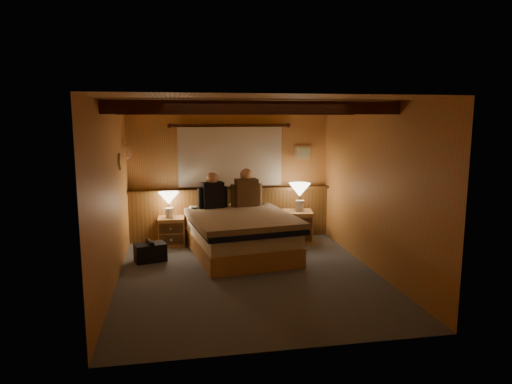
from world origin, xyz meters
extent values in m
plane|color=#4D535C|center=(0.00, 0.00, 0.00)|extent=(4.20, 4.20, 0.00)
plane|color=#DBAF52|center=(0.00, 0.00, 2.40)|extent=(4.20, 4.20, 0.00)
plane|color=#D4894C|center=(0.00, 2.10, 1.20)|extent=(3.60, 0.00, 3.60)
plane|color=#D4894C|center=(-1.80, 0.00, 1.20)|extent=(0.00, 4.20, 4.20)
plane|color=#D4894C|center=(1.80, 0.00, 1.20)|extent=(0.00, 4.20, 4.20)
plane|color=#D4894C|center=(0.00, -2.10, 1.20)|extent=(3.60, 0.00, 3.60)
cube|color=brown|center=(0.00, 2.04, 0.45)|extent=(3.60, 0.12, 0.90)
cube|color=brown|center=(0.00, 1.98, 0.92)|extent=(3.60, 0.22, 0.04)
cylinder|color=#432110|center=(0.00, 2.02, 2.05)|extent=(2.10, 0.05, 0.05)
sphere|color=#432110|center=(-1.05, 2.02, 2.05)|extent=(0.08, 0.08, 0.08)
sphere|color=#432110|center=(1.05, 2.02, 2.05)|extent=(0.08, 0.08, 0.08)
cube|color=beige|center=(0.00, 2.03, 1.50)|extent=(1.85, 0.08, 1.05)
cube|color=#432110|center=(0.00, -0.60, 2.31)|extent=(3.60, 0.15, 0.16)
cube|color=#432110|center=(0.00, 0.90, 2.31)|extent=(3.60, 0.15, 0.16)
cylinder|color=white|center=(-1.74, 1.60, 1.75)|extent=(0.03, 0.55, 0.03)
torus|color=white|center=(-1.71, 1.45, 1.63)|extent=(0.01, 0.21, 0.21)
torus|color=white|center=(-1.71, 1.68, 1.63)|extent=(0.01, 0.21, 0.21)
cube|color=tan|center=(1.35, 2.08, 1.55)|extent=(0.30, 0.03, 0.25)
cube|color=beige|center=(1.35, 2.06, 1.55)|extent=(0.24, 0.01, 0.19)
cube|color=tan|center=(0.02, 1.02, 0.14)|extent=(1.70, 2.11, 0.29)
cube|color=white|center=(0.02, 1.02, 0.40)|extent=(1.66, 2.06, 0.23)
cube|color=black|center=(0.06, 0.78, 0.55)|extent=(1.71, 1.74, 0.08)
cube|color=tan|center=(0.04, 0.91, 0.61)|extent=(1.77, 1.93, 0.12)
cube|color=white|center=(-0.45, 1.71, 0.60)|extent=(0.62, 0.41, 0.15)
cube|color=white|center=(0.28, 1.81, 0.60)|extent=(0.62, 0.41, 0.15)
cube|color=tan|center=(-1.07, 1.78, 0.25)|extent=(0.46, 0.41, 0.49)
cube|color=brown|center=(-1.08, 1.59, 0.34)|extent=(0.40, 0.03, 0.17)
cube|color=brown|center=(-1.08, 1.59, 0.15)|extent=(0.40, 0.03, 0.17)
cylinder|color=white|center=(-1.08, 1.59, 0.34)|extent=(0.03, 0.03, 0.03)
cylinder|color=white|center=(-1.08, 1.59, 0.15)|extent=(0.03, 0.03, 0.03)
cube|color=tan|center=(1.12, 1.56, 0.28)|extent=(0.59, 0.55, 0.56)
cube|color=brown|center=(1.08, 1.34, 0.40)|extent=(0.46, 0.10, 0.20)
cube|color=brown|center=(1.08, 1.34, 0.17)|extent=(0.46, 0.10, 0.20)
cylinder|color=white|center=(1.08, 1.34, 0.40)|extent=(0.03, 0.03, 0.03)
cylinder|color=white|center=(1.08, 1.34, 0.17)|extent=(0.03, 0.03, 0.03)
cylinder|color=silver|center=(-1.10, 1.75, 0.58)|extent=(0.13, 0.13, 0.17)
cylinder|color=white|center=(-1.10, 1.75, 0.69)|extent=(0.02, 0.02, 0.09)
cone|color=#FCEAC5|center=(-1.10, 1.75, 0.83)|extent=(0.34, 0.34, 0.21)
cylinder|color=silver|center=(1.15, 1.57, 0.66)|extent=(0.15, 0.15, 0.19)
cylinder|color=white|center=(1.15, 1.57, 0.78)|extent=(0.03, 0.03, 0.10)
cone|color=#FCEAC5|center=(1.15, 1.57, 0.94)|extent=(0.38, 0.38, 0.23)
cube|color=black|center=(-0.36, 1.59, 0.88)|extent=(0.39, 0.27, 0.47)
cylinder|color=black|center=(-0.57, 1.55, 0.84)|extent=(0.11, 0.11, 0.37)
cylinder|color=black|center=(-0.16, 1.64, 0.84)|extent=(0.11, 0.11, 0.37)
sphere|color=tan|center=(-0.36, 1.59, 1.18)|extent=(0.21, 0.21, 0.21)
cube|color=#4F381F|center=(0.22, 1.65, 0.89)|extent=(0.40, 0.25, 0.50)
cylinder|color=#4F381F|center=(0.01, 1.64, 0.85)|extent=(0.12, 0.12, 0.40)
cylinder|color=#4F381F|center=(0.44, 1.67, 0.85)|extent=(0.12, 0.12, 0.40)
sphere|color=tan|center=(0.22, 1.65, 1.22)|extent=(0.22, 0.22, 0.22)
cube|color=black|center=(-1.39, 0.92, 0.14)|extent=(0.52, 0.39, 0.28)
cylinder|color=black|center=(-1.39, 0.92, 0.30)|extent=(0.15, 0.29, 0.07)
camera|label=1|loc=(-1.01, -6.03, 2.20)|focal=32.00mm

